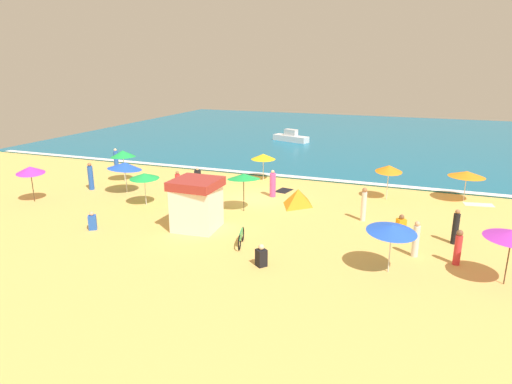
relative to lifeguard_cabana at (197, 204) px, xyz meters
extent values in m
plane|color=#EDBC60|center=(0.98, 5.81, -1.36)|extent=(60.00, 60.00, 0.00)
cube|color=#146B93|center=(0.98, 33.81, -1.31)|extent=(60.00, 44.00, 0.10)
cube|color=white|center=(0.98, 12.11, -1.25)|extent=(57.00, 0.70, 0.01)
cube|color=white|center=(0.00, 0.00, -0.25)|extent=(2.31, 2.30, 2.20)
cube|color=#A5332D|center=(0.00, 0.00, 1.07)|extent=(2.32, 2.31, 0.45)
cylinder|color=#4C3823|center=(14.20, -1.20, -0.25)|extent=(0.05, 0.05, 2.21)
cone|color=#B733C6|center=(14.20, -1.20, 0.74)|extent=(2.87, 2.87, 0.40)
cylinder|color=silver|center=(-9.63, 6.75, -0.24)|extent=(0.05, 0.05, 2.24)
cone|color=green|center=(-9.63, 6.75, 0.70)|extent=(2.59, 2.59, 0.56)
cylinder|color=silver|center=(-7.65, 4.31, -0.35)|extent=(0.05, 0.05, 2.02)
cone|color=blue|center=(-7.65, 4.31, 0.48)|extent=(3.20, 3.20, 0.70)
cylinder|color=silver|center=(-0.19, 10.63, -0.39)|extent=(0.05, 0.05, 1.94)
cone|color=yellow|center=(-0.19, 10.63, 0.43)|extent=(2.39, 2.39, 0.43)
cylinder|color=silver|center=(9.84, -1.70, -0.34)|extent=(0.05, 0.05, 2.03)
cone|color=blue|center=(9.84, -1.70, 0.56)|extent=(2.89, 2.89, 0.47)
cylinder|color=silver|center=(8.82, 8.91, -0.27)|extent=(0.05, 0.05, 2.18)
cone|color=orange|center=(8.82, 8.91, 0.66)|extent=(2.03, 2.05, 0.57)
cylinder|color=silver|center=(-4.85, 2.44, -0.38)|extent=(0.05, 0.05, 1.95)
cone|color=green|center=(-4.85, 2.44, 0.48)|extent=(2.25, 2.26, 0.41)
cylinder|color=#4C3823|center=(-11.81, 0.52, -0.25)|extent=(0.05, 0.05, 2.21)
cone|color=#B733C6|center=(-11.81, 0.52, 0.69)|extent=(2.39, 2.39, 0.58)
cylinder|color=#4C3823|center=(1.19, 3.51, -0.26)|extent=(0.05, 0.05, 2.20)
cone|color=green|center=(1.19, 3.51, 0.74)|extent=(2.63, 2.63, 0.48)
cylinder|color=silver|center=(13.40, 10.31, -0.42)|extent=(0.05, 0.05, 1.87)
cone|color=orange|center=(13.40, 10.31, 0.39)|extent=(3.07, 3.07, 0.39)
pyramid|color=orange|center=(3.86, 5.71, -0.85)|extent=(1.81, 2.31, 1.02)
torus|color=black|center=(3.16, -1.79, -1.03)|extent=(0.24, 0.71, 0.72)
torus|color=black|center=(2.88, -0.73, -1.03)|extent=(0.24, 0.71, 0.72)
cube|color=green|center=(3.02, -1.26, -0.81)|extent=(0.28, 0.87, 0.36)
cylinder|color=red|center=(-4.01, 4.84, -0.63)|extent=(0.35, 0.35, 1.46)
sphere|color=#9E6B47|center=(-4.01, 4.84, 0.20)|extent=(0.23, 0.23, 0.23)
cylinder|color=white|center=(7.97, 4.29, -0.54)|extent=(0.38, 0.38, 1.64)
sphere|color=#9E6B47|center=(7.97, 4.29, 0.40)|extent=(0.27, 0.27, 0.27)
cylinder|color=#D84CA5|center=(1.82, 6.89, -0.58)|extent=(0.55, 0.55, 1.56)
sphere|color=#DBA884|center=(1.82, 6.89, 0.30)|extent=(0.23, 0.23, 0.23)
cylinder|color=white|center=(10.81, 0.33, -0.64)|extent=(0.39, 0.39, 1.44)
sphere|color=#DBA884|center=(10.81, 0.33, 0.19)|extent=(0.24, 0.24, 0.24)
cylinder|color=blue|center=(-12.47, 9.48, -0.58)|extent=(0.49, 0.49, 1.56)
sphere|color=beige|center=(-12.47, 9.48, 0.30)|extent=(0.23, 0.23, 0.23)
cylinder|color=red|center=(12.52, 0.07, -0.69)|extent=(0.38, 0.38, 1.33)
sphere|color=brown|center=(12.52, 0.07, 0.10)|extent=(0.27, 0.27, 0.27)
cylinder|color=blue|center=(-10.36, 4.05, -0.53)|extent=(0.48, 0.48, 1.64)
sphere|color=#9E6B47|center=(-10.36, 4.05, 0.40)|extent=(0.26, 0.26, 0.26)
cube|color=blue|center=(-5.03, -2.11, -0.98)|extent=(0.57, 0.57, 0.75)
sphere|color=#DBA884|center=(-5.03, -2.11, -0.50)|extent=(0.23, 0.23, 0.23)
cube|color=black|center=(4.71, -3.07, -0.98)|extent=(0.56, 0.56, 0.76)
sphere|color=beige|center=(4.71, -3.07, -0.49)|extent=(0.25, 0.25, 0.25)
cube|color=orange|center=(10.02, 3.59, -1.06)|extent=(0.56, 0.56, 0.58)
sphere|color=brown|center=(10.02, 3.59, -0.66)|extent=(0.26, 0.26, 0.26)
cylinder|color=black|center=(12.52, 2.54, -0.60)|extent=(0.43, 0.43, 1.52)
sphere|color=#9E6B47|center=(12.52, 2.54, 0.26)|extent=(0.22, 0.22, 0.22)
cube|color=black|center=(-4.92, 9.23, -1.03)|extent=(0.63, 0.63, 0.65)
sphere|color=#DBA884|center=(-4.92, 9.23, -0.61)|extent=(0.23, 0.23, 0.23)
cube|color=white|center=(14.23, 9.76, -1.35)|extent=(1.81, 1.03, 0.01)
cube|color=black|center=(2.08, 8.48, -1.35)|extent=(1.11, 1.44, 0.01)
cube|color=white|center=(-3.04, 27.34, -0.94)|extent=(4.27, 2.39, 0.63)
cube|color=silver|center=(-3.04, 27.34, -0.28)|extent=(1.58, 1.10, 0.69)
camera|label=1|loc=(10.72, -19.42, 6.99)|focal=31.20mm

